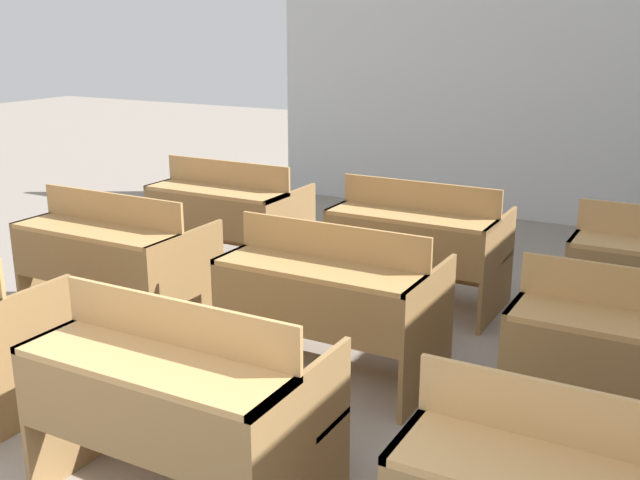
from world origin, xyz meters
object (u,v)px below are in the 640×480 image
at_px(bench_second_left, 115,258).
at_px(bench_second_center, 331,299).
at_px(bench_third_center, 418,242).
at_px(bench_front_center, 180,399).
at_px(bench_third_left, 228,214).

height_order(bench_second_left, bench_second_center, same).
bearing_deg(bench_second_center, bench_third_center, 89.67).
bearing_deg(bench_second_left, bench_second_center, 0.29).
height_order(bench_front_center, bench_third_left, same).
bearing_deg(bench_second_center, bench_front_center, -90.27).
xyz_separation_m(bench_second_left, bench_third_center, (1.69, 1.35, 0.00)).
distance_m(bench_second_left, bench_third_left, 1.37).
height_order(bench_second_left, bench_third_center, same).
bearing_deg(bench_third_left, bench_third_center, -0.56).
bearing_deg(bench_second_left, bench_third_left, 91.05).
height_order(bench_second_center, bench_third_left, same).
distance_m(bench_front_center, bench_second_left, 2.16).
xyz_separation_m(bench_front_center, bench_third_center, (0.01, 2.72, 0.00)).
bearing_deg(bench_front_center, bench_third_center, 89.70).
distance_m(bench_second_left, bench_third_center, 2.16).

